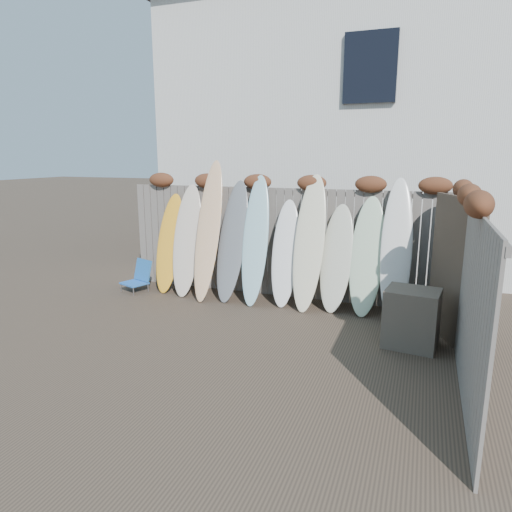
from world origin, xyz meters
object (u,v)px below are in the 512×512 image
(beach_chair, at_px, (139,277))
(lattice_panel, at_px, (454,272))
(surfboard_0, at_px, (169,243))
(wooden_crate, at_px, (411,318))

(beach_chair, distance_m, lattice_panel, 5.62)
(beach_chair, height_order, lattice_panel, lattice_panel)
(beach_chair, xyz_separation_m, lattice_panel, (5.54, -0.63, 0.75))
(lattice_panel, xyz_separation_m, surfboard_0, (-4.97, 0.88, -0.09))
(beach_chair, xyz_separation_m, wooden_crate, (5.04, -0.96, 0.13))
(wooden_crate, bearing_deg, lattice_panel, 33.81)
(beach_chair, bearing_deg, wooden_crate, -10.79)
(beach_chair, height_order, wooden_crate, wooden_crate)
(lattice_panel, relative_size, surfboard_0, 1.06)
(wooden_crate, distance_m, surfboard_0, 4.67)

